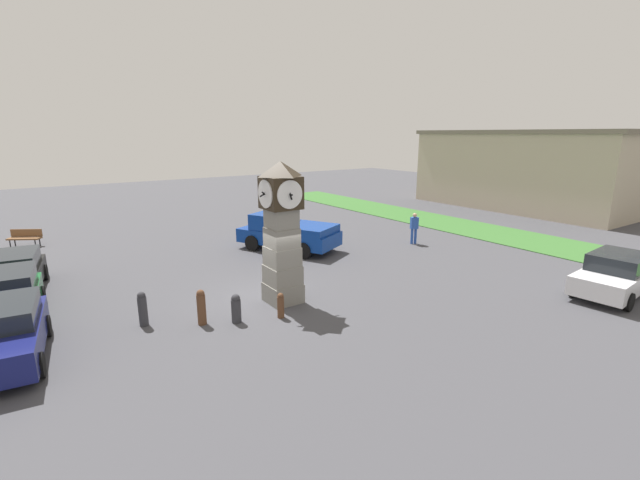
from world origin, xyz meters
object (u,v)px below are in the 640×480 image
car_near_tower (6,297)px  pickup_truck (288,232)px  bollard_end_row (143,309)px  bollard_near_tower (281,305)px  car_far_lot (615,275)px  bench (25,237)px  pedestrian_near_bench (414,226)px  bollard_mid_row (236,308)px  bollard_far_row (201,307)px  car_navy_sedan (12,274)px  clock_tower (282,231)px

car_near_tower → pickup_truck: (-2.34, 11.79, 0.14)m
bollard_end_row → car_near_tower: size_ratio=0.28×
bollard_near_tower → pickup_truck: pickup_truck is taller
bollard_end_row → car_far_lot: (7.18, 14.97, 0.22)m
car_near_tower → car_far_lot: car_near_tower is taller
bench → pedestrian_near_bench: pedestrian_near_bench is taller
bollard_mid_row → pickup_truck: size_ratio=0.17×
bollard_mid_row → bollard_far_row: 1.07m
car_navy_sedan → pickup_truck: bearing=87.2°
clock_tower → car_far_lot: clock_tower is taller
bollard_far_row → car_near_tower: bearing=-127.4°
clock_tower → bollard_mid_row: 3.03m
pickup_truck → pedestrian_near_bench: bearing=65.4°
bollard_far_row → pickup_truck: 9.18m
clock_tower → bollard_end_row: 5.04m
pickup_truck → bench: size_ratio=3.37×
bollard_mid_row → bollard_far_row: bearing=-117.1°
car_near_tower → bench: 10.90m
clock_tower → pickup_truck: clock_tower is taller
bollard_mid_row → pickup_truck: pickup_truck is taller
bollard_far_row → car_far_lot: (6.24, 13.44, 0.20)m
clock_tower → pedestrian_near_bench: 10.58m
clock_tower → bollard_end_row: clock_tower is taller
bollard_near_tower → bench: (-15.67, -6.62, 0.10)m
car_navy_sedan → bench: size_ratio=2.65×
car_far_lot → pickup_truck: bearing=-151.8°
bollard_end_row → pedestrian_near_bench: 14.74m
bollard_far_row → car_far_lot: car_far_lot is taller
bollard_mid_row → car_far_lot: bearing=65.3°
bollard_near_tower → bench: 17.01m
car_navy_sedan → car_far_lot: 22.42m
bench → clock_tower: bearing=27.0°
clock_tower → car_navy_sedan: (-6.54, -7.89, -1.81)m
clock_tower → bollard_far_row: bearing=-86.4°
bollard_mid_row → bollard_end_row: bollard_end_row is taller
bollard_far_row → pickup_truck: (-6.16, 6.79, 0.35)m
clock_tower → car_navy_sedan: size_ratio=1.14×
bollard_near_tower → pedestrian_near_bench: 11.57m
car_far_lot → bench: 27.47m
bollard_mid_row → car_navy_sedan: (-7.21, -5.80, 0.27)m
bollard_near_tower → car_navy_sedan: bearing=-137.2°
bollard_far_row → bench: bearing=-163.5°
bollard_mid_row → car_navy_sedan: bearing=-141.2°
car_far_lot → pedestrian_near_bench: 9.57m
bollard_mid_row → car_far_lot: size_ratio=0.23×
car_navy_sedan → car_far_lot: (12.96, 18.29, 0.03)m
bollard_near_tower → car_far_lot: car_far_lot is taller
bollard_near_tower → pickup_truck: bearing=147.7°
bollard_far_row → car_far_lot: 14.82m
bollard_mid_row → clock_tower: bearing=107.9°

